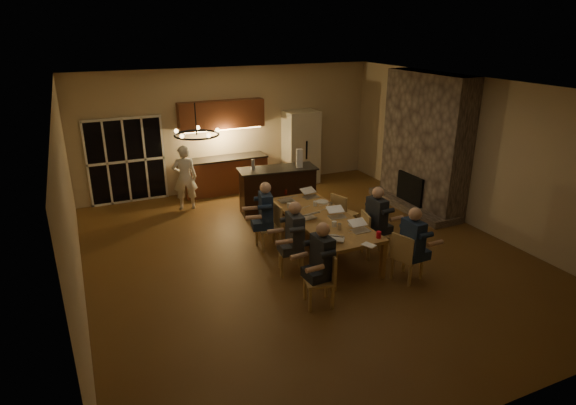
% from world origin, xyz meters
% --- Properties ---
extents(floor, '(9.00, 9.00, 0.00)m').
position_xyz_m(floor, '(0.00, 0.00, 0.00)').
color(floor, brown).
rests_on(floor, ground).
extents(back_wall, '(8.00, 0.04, 3.20)m').
position_xyz_m(back_wall, '(0.00, 4.52, 1.60)').
color(back_wall, tan).
rests_on(back_wall, ground).
extents(left_wall, '(0.04, 9.00, 3.20)m').
position_xyz_m(left_wall, '(-4.02, 0.00, 1.60)').
color(left_wall, tan).
rests_on(left_wall, ground).
extents(right_wall, '(0.04, 9.00, 3.20)m').
position_xyz_m(right_wall, '(4.02, 0.00, 1.60)').
color(right_wall, tan).
rests_on(right_wall, ground).
extents(ceiling, '(8.00, 9.00, 0.04)m').
position_xyz_m(ceiling, '(0.00, 0.00, 3.22)').
color(ceiling, white).
rests_on(ceiling, back_wall).
extents(french_doors, '(1.86, 0.08, 2.10)m').
position_xyz_m(french_doors, '(-2.70, 4.47, 1.05)').
color(french_doors, black).
rests_on(french_doors, ground).
extents(fireplace, '(0.58, 2.50, 3.20)m').
position_xyz_m(fireplace, '(3.70, 1.20, 1.60)').
color(fireplace, '#74665B').
rests_on(fireplace, ground).
extents(kitchenette, '(2.24, 0.68, 2.40)m').
position_xyz_m(kitchenette, '(-0.30, 4.20, 1.20)').
color(kitchenette, maroon).
rests_on(kitchenette, ground).
extents(refrigerator, '(0.90, 0.68, 2.00)m').
position_xyz_m(refrigerator, '(1.90, 4.15, 1.00)').
color(refrigerator, beige).
rests_on(refrigerator, ground).
extents(dining_table, '(1.10, 2.78, 0.75)m').
position_xyz_m(dining_table, '(0.32, -0.06, 0.38)').
color(dining_table, '#9F793F').
rests_on(dining_table, ground).
extents(bar_island, '(1.88, 0.90, 1.08)m').
position_xyz_m(bar_island, '(0.40, 2.30, 0.54)').
color(bar_island, black).
rests_on(bar_island, ground).
extents(chair_left_near, '(0.53, 0.53, 0.89)m').
position_xyz_m(chair_left_near, '(-0.60, -1.67, 0.45)').
color(chair_left_near, tan).
rests_on(chair_left_near, ground).
extents(chair_left_mid, '(0.56, 0.56, 0.89)m').
position_xyz_m(chair_left_mid, '(-0.56, -0.53, 0.45)').
color(chair_left_mid, tan).
rests_on(chair_left_mid, ground).
extents(chair_left_far, '(0.45, 0.45, 0.89)m').
position_xyz_m(chair_left_far, '(-0.54, 0.58, 0.45)').
color(chair_left_far, tan).
rests_on(chair_left_far, ground).
extents(chair_right_near, '(0.56, 0.56, 0.89)m').
position_xyz_m(chair_right_near, '(1.19, -1.59, 0.45)').
color(chair_right_near, tan).
rests_on(chair_right_near, ground).
extents(chair_right_mid, '(0.53, 0.53, 0.89)m').
position_xyz_m(chair_right_mid, '(1.18, -0.58, 0.45)').
color(chair_right_mid, tan).
rests_on(chair_right_mid, ground).
extents(chair_right_far, '(0.56, 0.56, 0.89)m').
position_xyz_m(chair_right_far, '(1.22, 0.60, 0.45)').
color(chair_right_far, tan).
rests_on(chair_right_far, ground).
extents(person_left_near, '(0.64, 0.64, 1.38)m').
position_xyz_m(person_left_near, '(-0.52, -1.61, 0.69)').
color(person_left_near, '#21252B').
rests_on(person_left_near, ground).
extents(person_right_near, '(0.62, 0.62, 1.38)m').
position_xyz_m(person_right_near, '(1.17, -1.69, 0.69)').
color(person_right_near, '#1B2845').
rests_on(person_right_near, ground).
extents(person_left_mid, '(0.66, 0.66, 1.38)m').
position_xyz_m(person_left_mid, '(-0.52, -0.61, 0.69)').
color(person_left_mid, '#32363B').
rests_on(person_left_mid, ground).
extents(person_right_mid, '(0.65, 0.65, 1.38)m').
position_xyz_m(person_right_mid, '(1.22, -0.54, 0.69)').
color(person_right_mid, '#21252B').
rests_on(person_right_mid, ground).
extents(person_left_far, '(0.71, 0.71, 1.38)m').
position_xyz_m(person_left_far, '(-0.58, 0.59, 0.69)').
color(person_left_far, '#1B2845').
rests_on(person_left_far, ground).
extents(standing_person, '(0.63, 0.47, 1.57)m').
position_xyz_m(standing_person, '(-1.52, 3.41, 0.78)').
color(standing_person, white).
rests_on(standing_person, ground).
extents(chandelier, '(0.64, 0.64, 0.03)m').
position_xyz_m(chandelier, '(-2.20, -0.90, 2.75)').
color(chandelier, black).
rests_on(chandelier, ceiling).
extents(laptop_a, '(0.42, 0.42, 0.23)m').
position_xyz_m(laptop_a, '(0.03, -1.04, 0.86)').
color(laptop_a, silver).
rests_on(laptop_a, dining_table).
extents(laptop_b, '(0.32, 0.28, 0.23)m').
position_xyz_m(laptop_b, '(0.63, -0.91, 0.86)').
color(laptop_b, silver).
rests_on(laptop_b, dining_table).
extents(laptop_c, '(0.36, 0.33, 0.23)m').
position_xyz_m(laptop_c, '(0.03, 0.02, 0.86)').
color(laptop_c, silver).
rests_on(laptop_c, dining_table).
extents(laptop_d, '(0.35, 0.32, 0.23)m').
position_xyz_m(laptop_d, '(0.58, -0.17, 0.86)').
color(laptop_d, silver).
rests_on(laptop_d, dining_table).
extents(laptop_e, '(0.32, 0.28, 0.23)m').
position_xyz_m(laptop_e, '(0.06, 1.04, 0.86)').
color(laptop_e, silver).
rests_on(laptop_e, dining_table).
extents(laptop_f, '(0.36, 0.33, 0.23)m').
position_xyz_m(laptop_f, '(0.62, 1.03, 0.86)').
color(laptop_f, silver).
rests_on(laptop_f, dining_table).
extents(mug_front, '(0.09, 0.09, 0.10)m').
position_xyz_m(mug_front, '(0.30, -0.54, 0.80)').
color(mug_front, silver).
rests_on(mug_front, dining_table).
extents(mug_mid, '(0.08, 0.08, 0.10)m').
position_xyz_m(mug_mid, '(0.47, 0.54, 0.80)').
color(mug_mid, silver).
rests_on(mug_mid, dining_table).
extents(mug_back, '(0.08, 0.08, 0.10)m').
position_xyz_m(mug_back, '(-0.05, 0.66, 0.80)').
color(mug_back, silver).
rests_on(mug_back, dining_table).
extents(redcup_near, '(0.08, 0.08, 0.12)m').
position_xyz_m(redcup_near, '(0.76, -1.29, 0.81)').
color(redcup_near, red).
rests_on(redcup_near, dining_table).
extents(redcup_mid, '(0.08, 0.08, 0.12)m').
position_xyz_m(redcup_mid, '(-0.05, 0.38, 0.81)').
color(redcup_mid, red).
rests_on(redcup_mid, dining_table).
extents(can_silver, '(0.07, 0.07, 0.12)m').
position_xyz_m(can_silver, '(0.32, -0.71, 0.81)').
color(can_silver, '#B2B2B7').
rests_on(can_silver, dining_table).
extents(can_cola, '(0.06, 0.06, 0.12)m').
position_xyz_m(can_cola, '(0.21, 1.39, 0.81)').
color(can_cola, '#3F0F0C').
rests_on(can_cola, dining_table).
extents(can_right, '(0.06, 0.06, 0.12)m').
position_xyz_m(can_right, '(0.70, 0.30, 0.81)').
color(can_right, '#B2B2B7').
rests_on(can_right, dining_table).
extents(plate_near, '(0.24, 0.24, 0.02)m').
position_xyz_m(plate_near, '(0.68, -0.64, 0.76)').
color(plate_near, silver).
rests_on(plate_near, dining_table).
extents(plate_left, '(0.26, 0.26, 0.02)m').
position_xyz_m(plate_left, '(0.04, -0.98, 0.76)').
color(plate_left, silver).
rests_on(plate_left, dining_table).
extents(plate_far, '(0.26, 0.26, 0.02)m').
position_xyz_m(plate_far, '(0.71, 0.67, 0.76)').
color(plate_far, silver).
rests_on(plate_far, dining_table).
extents(notepad, '(0.23, 0.26, 0.01)m').
position_xyz_m(notepad, '(0.44, -1.47, 0.76)').
color(notepad, white).
rests_on(notepad, dining_table).
extents(bar_bottle, '(0.08, 0.08, 0.24)m').
position_xyz_m(bar_bottle, '(-0.14, 2.44, 1.20)').
color(bar_bottle, '#99999E').
rests_on(bar_bottle, bar_island).
extents(bar_blender, '(0.17, 0.17, 0.43)m').
position_xyz_m(bar_blender, '(0.90, 2.17, 1.30)').
color(bar_blender, silver).
rests_on(bar_blender, bar_island).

